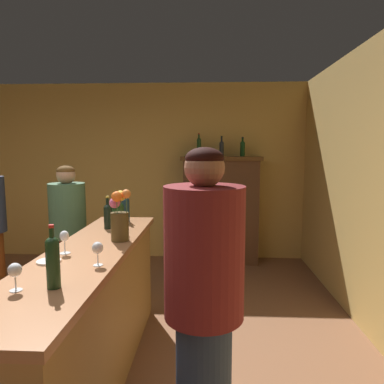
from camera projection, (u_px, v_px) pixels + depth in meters
The scene contains 18 objects.
wall_back at pixel (115, 172), 5.52m from camera, with size 5.96×0.12×2.68m, color #DAAE57.
bar_counter at pixel (89, 318), 2.49m from camera, with size 0.55×2.42×0.99m.
display_cabinet at pixel (221, 208), 5.22m from camera, with size 1.17×0.39×1.59m.
wine_bottle_malbec at pixel (126, 208), 3.38m from camera, with size 0.08×0.08×0.31m.
wine_bottle_pinot at pixel (108, 215), 3.10m from camera, with size 0.07×0.07×0.29m.
wine_bottle_rose at pixel (120, 216), 2.96m from camera, with size 0.07×0.07×0.32m.
wine_bottle_chardonnay at pixel (115, 211), 3.25m from camera, with size 0.07×0.07×0.29m.
wine_bottle_riesling at pixel (53, 260), 1.77m from camera, with size 0.07×0.07×0.33m.
wine_glass_front at pixel (98, 249), 2.11m from camera, with size 0.07×0.07×0.15m.
wine_glass_mid at pixel (15, 271), 1.73m from camera, with size 0.07×0.07×0.14m.
wine_glass_rear at pixel (64, 237), 2.36m from camera, with size 0.07×0.07×0.16m.
flower_arrangement at pixel (120, 217), 2.68m from camera, with size 0.16×0.16×0.40m.
cheese_plate at pixel (49, 261), 2.19m from camera, with size 0.15×0.15×0.01m, color white.
display_bottle_left at pixel (199, 146), 5.13m from camera, with size 0.06×0.06×0.33m.
display_bottle_midleft at pixel (222, 148), 5.11m from camera, with size 0.06×0.06×0.29m.
display_bottle_center at pixel (243, 148), 5.10m from camera, with size 0.07×0.07×0.28m.
patron_in_navy at pixel (68, 231), 3.72m from camera, with size 0.37×0.37×1.52m.
bartender at pixel (204, 305), 1.73m from camera, with size 0.39×0.39×1.70m.
Camera 1 is at (1.49, -2.11, 1.69)m, focal length 32.94 mm.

